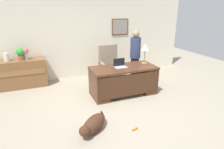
# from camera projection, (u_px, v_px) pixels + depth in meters

# --- Properties ---
(ground_plane) EXTENTS (12.00, 12.00, 0.00)m
(ground_plane) POSITION_uv_depth(u_px,v_px,m) (121.00, 107.00, 4.77)
(ground_plane) COLOR #9E937F
(back_wall) EXTENTS (7.00, 0.16, 2.70)m
(back_wall) POSITION_uv_depth(u_px,v_px,m) (90.00, 36.00, 6.61)
(back_wall) COLOR beige
(back_wall) RESTS_ON ground_plane
(desk) EXTENTS (1.75, 0.83, 0.78)m
(desk) POSITION_uv_depth(u_px,v_px,m) (124.00, 80.00, 5.33)
(desk) COLOR #4C2B19
(desk) RESTS_ON ground_plane
(credenza) EXTENTS (1.45, 0.50, 0.83)m
(credenza) POSITION_uv_depth(u_px,v_px,m) (21.00, 74.00, 5.82)
(credenza) COLOR brown
(credenza) RESTS_ON ground_plane
(armchair) EXTENTS (0.60, 0.59, 1.19)m
(armchair) POSITION_uv_depth(u_px,v_px,m) (110.00, 67.00, 6.16)
(armchair) COLOR gray
(armchair) RESTS_ON ground_plane
(person_standing) EXTENTS (0.32, 0.32, 1.64)m
(person_standing) POSITION_uv_depth(u_px,v_px,m) (135.00, 56.00, 6.15)
(person_standing) COLOR #262323
(person_standing) RESTS_ON ground_plane
(dog_lying) EXTENTS (0.70, 0.68, 0.30)m
(dog_lying) POSITION_uv_depth(u_px,v_px,m) (93.00, 124.00, 3.79)
(dog_lying) COLOR #472819
(dog_lying) RESTS_ON ground_plane
(laptop) EXTENTS (0.32, 0.22, 0.22)m
(laptop) POSITION_uv_depth(u_px,v_px,m) (120.00, 65.00, 5.22)
(laptop) COLOR #B2B5BA
(laptop) RESTS_ON desk
(desk_lamp) EXTENTS (0.22, 0.22, 0.56)m
(desk_lamp) POSITION_uv_depth(u_px,v_px,m) (145.00, 48.00, 5.42)
(desk_lamp) COLOR #9E8447
(desk_lamp) RESTS_ON desk
(vase_with_flowers) EXTENTS (0.17, 0.17, 0.34)m
(vase_with_flowers) POSITION_uv_depth(u_px,v_px,m) (25.00, 52.00, 5.68)
(vase_with_flowers) COLOR #A2C6C5
(vase_with_flowers) RESTS_ON credenza
(vase_empty) EXTENTS (0.14, 0.14, 0.24)m
(vase_empty) POSITION_uv_depth(u_px,v_px,m) (6.00, 57.00, 5.54)
(vase_empty) COLOR silver
(vase_empty) RESTS_ON credenza
(potted_plant) EXTENTS (0.24, 0.24, 0.36)m
(potted_plant) POSITION_uv_depth(u_px,v_px,m) (21.00, 53.00, 5.64)
(potted_plant) COLOR brown
(potted_plant) RESTS_ON credenza
(dog_toy_plush) EXTENTS (0.16, 0.09, 0.05)m
(dog_toy_plush) POSITION_uv_depth(u_px,v_px,m) (135.00, 129.00, 3.88)
(dog_toy_plush) COLOR orange
(dog_toy_plush) RESTS_ON ground_plane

